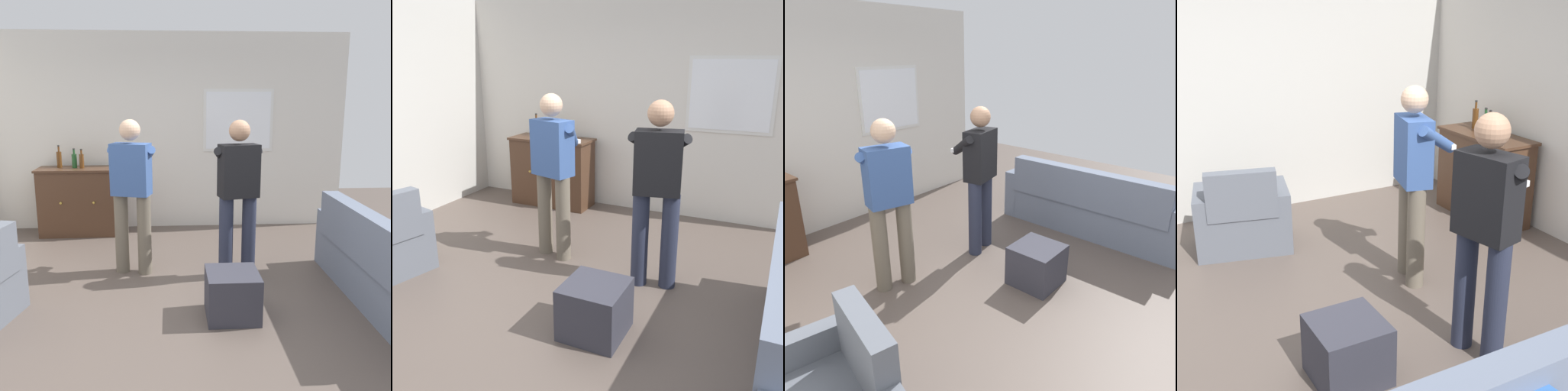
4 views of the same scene
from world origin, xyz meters
TOP-DOWN VIEW (x-y plane):
  - ground at (0.00, 0.00)m, footprint 10.40×10.40m
  - wall_side_left at (-2.66, 0.00)m, footprint 0.12×5.20m
  - armchair at (-1.67, -0.27)m, footprint 0.82×1.00m
  - sideboard_cabinet at (-1.23, 2.30)m, footprint 1.14×0.49m
  - bottle_wine_green at (-1.50, 2.36)m, footprint 0.07×0.07m
  - bottle_liquor_amber at (-1.18, 2.30)m, footprint 0.06×0.06m
  - bottle_spirits_clear at (-1.29, 2.32)m, footprint 0.07×0.07m
  - ottoman at (0.56, -0.23)m, footprint 0.46×0.46m
  - person_standing_left at (-0.38, 0.84)m, footprint 0.54×0.52m
  - person_standing_right at (0.74, 0.68)m, footprint 0.54×0.51m

SIDE VIEW (x-z plane):
  - ground at x=0.00m, z-range 0.00..0.00m
  - ottoman at x=0.56m, z-range 0.00..0.41m
  - armchair at x=-1.67m, z-range -0.14..0.71m
  - sideboard_cabinet at x=-1.23m, z-range 0.00..0.95m
  - person_standing_left at x=-0.38m, z-range 0.10..1.78m
  - person_standing_right at x=0.74m, z-range 0.10..1.78m
  - bottle_spirits_clear at x=-1.29m, z-range 0.92..1.19m
  - bottle_liquor_amber at x=-1.18m, z-range 0.92..1.18m
  - bottle_wine_green at x=-1.50m, z-range 0.91..1.22m
  - wall_side_left at x=-2.66m, z-range 0.00..2.80m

